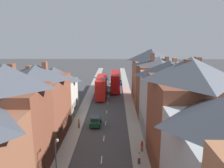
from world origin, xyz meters
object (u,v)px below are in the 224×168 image
(car_parked_right_a, at_px, (104,84))
(car_mid_black, at_px, (102,76))
(double_decker_bus_lead, at_px, (115,81))
(pedestrian_mid_left, at_px, (139,157))
(car_parked_left_b, at_px, (95,121))
(pedestrian_far_left, at_px, (79,123))
(double_decker_bus_mid_street, at_px, (101,87))
(car_near_blue, at_px, (105,77))
(pedestrian_mid_right, at_px, (142,145))
(street_lamp, at_px, (56,163))
(car_near_silver, at_px, (119,82))

(car_parked_right_a, distance_m, car_mid_black, 13.70)
(double_decker_bus_lead, relative_size, pedestrian_mid_left, 6.71)
(car_parked_left_b, distance_m, pedestrian_far_left, 3.08)
(car_mid_black, height_order, pedestrian_far_left, pedestrian_far_left)
(double_decker_bus_lead, height_order, pedestrian_mid_left, double_decker_bus_lead)
(car_parked_right_a, distance_m, car_parked_left_b, 29.64)
(double_decker_bus_mid_street, distance_m, car_mid_black, 25.38)
(car_near_blue, xyz_separation_m, pedestrian_mid_right, (7.30, -49.85, 0.23))
(car_mid_black, bearing_deg, car_near_blue, -63.04)
(pedestrian_far_left, relative_size, street_lamp, 0.29)
(car_near_blue, bearing_deg, double_decker_bus_mid_street, -90.02)
(double_decker_bus_mid_street, height_order, pedestrian_mid_right, double_decker_bus_mid_street)
(double_decker_bus_mid_street, relative_size, car_parked_left_b, 2.76)
(car_mid_black, xyz_separation_m, pedestrian_far_left, (-1.45, -44.65, 0.23))
(car_near_silver, relative_size, car_parked_right_a, 0.98)
(street_lamp, bearing_deg, car_parked_left_b, 81.72)
(double_decker_bus_mid_street, relative_size, car_near_silver, 2.47)
(car_parked_left_b, bearing_deg, pedestrian_far_left, -153.37)
(car_parked_left_b, xyz_separation_m, pedestrian_far_left, (-2.75, -1.38, 0.18))
(double_decker_bus_lead, height_order, car_near_blue, double_decker_bus_lead)
(car_parked_left_b, distance_m, street_lamp, 17.17)
(car_parked_left_b, height_order, pedestrian_far_left, pedestrian_far_left)
(double_decker_bus_mid_street, xyz_separation_m, car_parked_left_b, (0.01, -18.01, -1.96))
(car_mid_black, height_order, pedestrian_mid_left, pedestrian_mid_left)
(car_near_blue, xyz_separation_m, street_lamp, (-2.45, -57.55, 2.43))
(car_near_blue, bearing_deg, pedestrian_far_left, -93.74)
(street_lamp, bearing_deg, pedestrian_mid_left, 27.30)
(car_near_silver, height_order, street_lamp, street_lamp)
(car_near_blue, xyz_separation_m, car_mid_black, (-1.30, 2.56, -0.00))
(car_parked_right_a, bearing_deg, car_mid_black, 95.44)
(car_parked_right_a, bearing_deg, street_lamp, -93.02)
(double_decker_bus_lead, distance_m, car_mid_black, 19.37)
(pedestrian_mid_left, relative_size, street_lamp, 0.29)
(car_near_blue, bearing_deg, car_mid_black, 116.96)
(double_decker_bus_lead, bearing_deg, car_mid_black, 104.71)
(car_parked_right_a, xyz_separation_m, car_parked_left_b, (0.00, -29.64, 0.03))
(double_decker_bus_lead, relative_size, pedestrian_mid_right, 6.71)
(double_decker_bus_mid_street, height_order, car_parked_right_a, double_decker_bus_mid_street)
(double_decker_bus_mid_street, xyz_separation_m, car_near_blue, (0.01, 22.71, -2.01))
(double_decker_bus_lead, xyz_separation_m, car_parked_right_a, (-3.59, 4.99, -1.99))
(double_decker_bus_mid_street, bearing_deg, car_near_silver, 72.00)
(car_near_silver, bearing_deg, car_near_blue, 122.81)
(pedestrian_mid_right, bearing_deg, car_near_silver, 93.25)
(car_near_blue, height_order, car_parked_left_b, car_parked_left_b)
(pedestrian_mid_right, bearing_deg, car_parked_left_b, 128.64)
(pedestrian_mid_right, bearing_deg, double_decker_bus_lead, 96.27)
(car_near_blue, xyz_separation_m, pedestrian_far_left, (-2.75, -42.10, 0.23))
(car_mid_black, relative_size, car_parked_left_b, 1.06)
(pedestrian_mid_left, bearing_deg, car_near_silver, 92.13)
(double_decker_bus_mid_street, height_order, pedestrian_far_left, double_decker_bus_mid_street)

